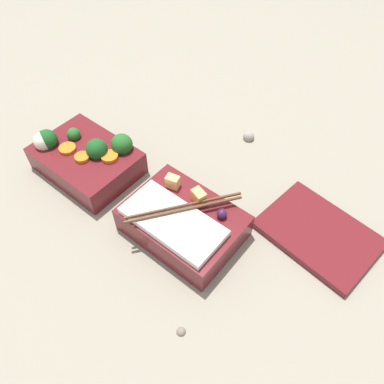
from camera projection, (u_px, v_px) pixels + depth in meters
The scene contains 6 objects.
ground_plane at pixel (132, 196), 0.71m from camera, with size 3.00×3.00×0.00m, color gray.
bento_tray_vegetable at pixel (86, 158), 0.73m from camera, with size 0.19×0.14×0.08m.
bento_tray_rice at pixel (184, 221), 0.63m from camera, with size 0.19×0.17×0.07m.
bento_lid at pixel (318, 234), 0.64m from camera, with size 0.19×0.14×0.01m, color maroon.
pebble_0 at pixel (249, 137), 0.80m from camera, with size 0.02×0.02×0.02m, color gray.
pebble_1 at pixel (181, 331), 0.54m from camera, with size 0.01×0.01×0.01m, color #7A6B5B.
Camera 1 is at (0.37, -0.28, 0.55)m, focal length 35.00 mm.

